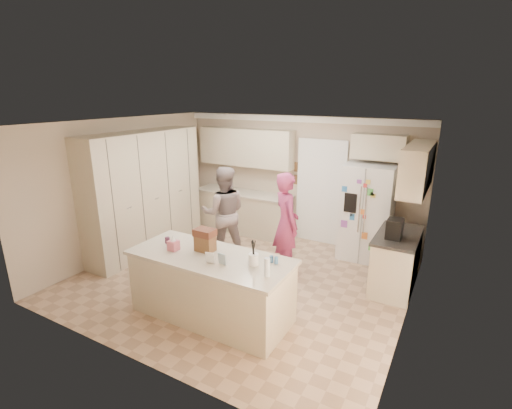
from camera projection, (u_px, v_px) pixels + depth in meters
The scene contains 41 objects.
floor at pixel (241, 280), 6.29m from camera, with size 5.20×4.60×0.02m, color tan.
ceiling at pixel (239, 122), 5.53m from camera, with size 5.20×4.60×0.02m, color white.
wall_back at pixel (297, 178), 7.84m from camera, with size 5.20×0.02×2.60m, color #BDAA92.
wall_front at pixel (127, 261), 3.98m from camera, with size 5.20×0.02×2.60m, color #BDAA92.
wall_left at pixel (125, 187), 7.13m from camera, with size 0.02×4.60×2.60m, color #BDAA92.
wall_right at pixel (415, 236), 4.69m from camera, with size 0.02×4.60×2.60m, color #BDAA92.
crown_back at pixel (298, 119), 7.44m from camera, with size 5.20×0.08×0.12m, color white.
pantry_bank at pixel (145, 193), 7.19m from camera, with size 0.60×2.60×2.35m, color beige.
back_base_cab at pixel (244, 213), 8.37m from camera, with size 2.20×0.60×0.88m, color beige.
back_countertop at pixel (243, 193), 8.23m from camera, with size 2.24×0.63×0.04m, color #BEB19E.
back_upper_cab at pixel (246, 147), 8.05m from camera, with size 2.20×0.35×0.80m, color beige.
doorway_opening at pixel (321, 193), 7.63m from camera, with size 0.90×0.06×2.10m, color black.
doorway_casing at pixel (320, 194), 7.60m from camera, with size 1.02×0.03×2.22m, color white.
wall_frame_upper at pixel (298, 167), 7.72m from camera, with size 0.15×0.02×0.20m, color brown.
wall_frame_lower at pixel (297, 180), 7.80m from camera, with size 0.15×0.02×0.20m, color brown.
refrigerator at pixel (367, 212), 6.89m from camera, with size 0.90×0.70×1.80m, color white.
fridge_seam at pixel (362, 218), 6.59m from camera, with size 0.01×0.02×1.78m, color gray.
fridge_dispenser at pixel (350, 203), 6.61m from camera, with size 0.22×0.03×0.35m, color black.
fridge_handle_l at pixel (359, 210), 6.56m from camera, with size 0.02×0.02×0.85m, color silver.
fridge_handle_r at pixel (365, 210), 6.51m from camera, with size 0.02×0.02×0.85m, color silver.
over_fridge_cab at pixel (379, 147), 6.68m from camera, with size 0.95×0.35×0.45m, color beige.
right_base_cab at pixel (396, 262), 5.91m from camera, with size 0.60×1.20×0.88m, color beige.
right_countertop at pixel (398, 235), 5.79m from camera, with size 0.63×1.24×0.04m, color #2D2B28.
right_upper_cab at pixel (418, 168), 5.59m from camera, with size 0.35×1.50×0.70m, color beige.
coffee_maker at pixel (395, 229), 5.59m from camera, with size 0.22×0.28×0.30m, color black.
island_base at pixel (211, 287), 5.15m from camera, with size 2.20×0.90×0.88m, color beige.
island_top at pixel (210, 257), 5.01m from camera, with size 2.28×0.96×0.05m, color #BEB19E.
utensil_crock at pixel (253, 259), 4.72m from camera, with size 0.13×0.13×0.15m, color white.
tissue_box at pixel (173, 245), 5.16m from camera, with size 0.13×0.13×0.14m, color #D06378.
tissue_plume at pixel (173, 238), 5.13m from camera, with size 0.08×0.08×0.08m, color white.
dollhouse_body at pixel (205, 243), 5.13m from camera, with size 0.26×0.18×0.22m, color brown.
dollhouse_roof at pixel (205, 233), 5.08m from camera, with size 0.28×0.20×0.10m, color #592D1E.
jam_jar at pixel (167, 240), 5.41m from camera, with size 0.07×0.07×0.09m, color #59263F.
greeting_card_a at pixel (210, 258), 4.75m from camera, with size 0.12×0.01×0.16m, color white.
greeting_card_b at pixel (222, 259), 4.72m from camera, with size 0.12×0.01×0.16m, color silver.
water_bottle at pixel (267, 267), 4.40m from camera, with size 0.07×0.07×0.24m, color silver.
shaker_salt at pixel (271, 259), 4.79m from camera, with size 0.05×0.05×0.09m, color #386899.
shaker_pepper at pixel (276, 260), 4.76m from camera, with size 0.05×0.05×0.09m, color #386899.
teen_boy at pixel (224, 213), 6.94m from camera, with size 0.85×0.67×1.76m, color gray.
teen_girl at pixel (286, 224), 6.32m from camera, with size 0.65×0.43×1.79m, color #C0407D.
fridge_magnets at pixel (362, 218), 6.58m from camera, with size 0.76×0.02×1.44m, color tan, non-canonical shape.
Camera 1 is at (2.99, -4.80, 3.03)m, focal length 26.00 mm.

